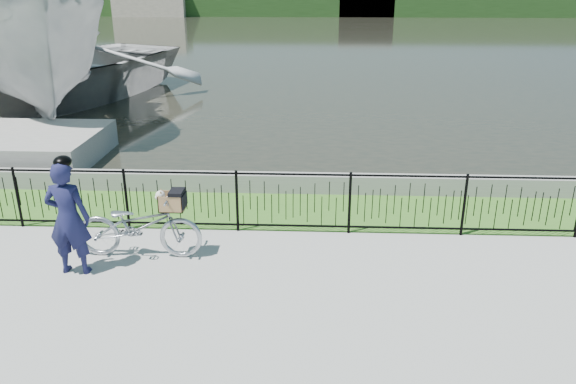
{
  "coord_description": "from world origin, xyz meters",
  "views": [
    {
      "loc": [
        0.33,
        -7.6,
        4.33
      ],
      "look_at": [
        -0.06,
        1.0,
        1.0
      ],
      "focal_mm": 35.0,
      "sensor_mm": 36.0,
      "label": 1
    }
  ],
  "objects_px": {
    "cyclist": "(68,217)",
    "boat_near": "(27,46)",
    "bicycle_rig": "(140,225)",
    "boat_far": "(49,69)"
  },
  "relations": [
    {
      "from": "boat_near",
      "to": "bicycle_rig",
      "type": "bearing_deg",
      "value": -56.83
    },
    {
      "from": "cyclist",
      "to": "boat_near",
      "type": "xyz_separation_m",
      "value": [
        -5.36,
        10.14,
        1.32
      ]
    },
    {
      "from": "boat_near",
      "to": "boat_far",
      "type": "distance_m",
      "value": 2.47
    },
    {
      "from": "bicycle_rig",
      "to": "cyclist",
      "type": "height_order",
      "value": "cyclist"
    },
    {
      "from": "cyclist",
      "to": "boat_near",
      "type": "distance_m",
      "value": 11.55
    },
    {
      "from": "bicycle_rig",
      "to": "boat_far",
      "type": "relative_size",
      "value": 0.15
    },
    {
      "from": "bicycle_rig",
      "to": "boat_near",
      "type": "height_order",
      "value": "boat_near"
    },
    {
      "from": "boat_near",
      "to": "boat_far",
      "type": "relative_size",
      "value": 0.86
    },
    {
      "from": "bicycle_rig",
      "to": "cyclist",
      "type": "distance_m",
      "value": 1.13
    },
    {
      "from": "bicycle_rig",
      "to": "cyclist",
      "type": "bearing_deg",
      "value": -146.8
    }
  ]
}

